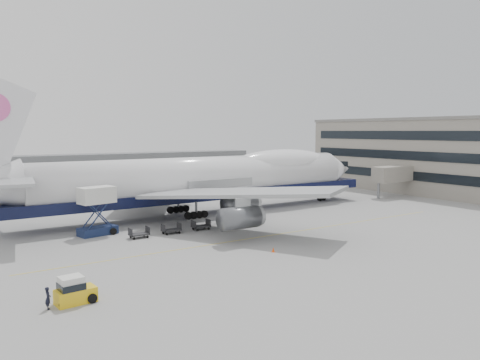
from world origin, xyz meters
TOP-DOWN VIEW (x-y plane):
  - ground at (0.00, 0.00)m, footprint 260.00×260.00m
  - apron_line at (0.00, -6.00)m, footprint 60.00×0.15m
  - terminal at (51.92, 0.04)m, footprint 24.20×70.40m
  - hangar at (-10.00, 70.00)m, footprint 110.00×8.00m
  - airliner at (0.64, 12.00)m, footprint 67.00×55.30m
  - catering_truck at (-18.39, 6.23)m, footprint 4.94×3.81m
  - baggage_tug at (-26.89, -16.10)m, footprint 3.00×1.79m
  - ground_worker at (-28.77, -16.28)m, footprint 0.45×0.64m
  - traffic_cone at (-5.31, -12.54)m, footprint 0.35×0.35m
  - dolly_0 at (-14.75, 1.72)m, footprint 2.30×1.35m
  - dolly_1 at (-10.50, 1.72)m, footprint 2.30×1.35m
  - dolly_2 at (-6.24, 1.72)m, footprint 2.30×1.35m
  - dolly_3 at (-1.98, 1.72)m, footprint 2.30×1.35m
  - dolly_4 at (2.27, 1.72)m, footprint 2.30×1.35m

SIDE VIEW (x-z plane):
  - ground at x=0.00m, z-range 0.00..0.00m
  - apron_line at x=0.00m, z-range 0.00..0.01m
  - traffic_cone at x=-5.31m, z-range -0.01..0.50m
  - dolly_0 at x=-14.75m, z-range -0.12..1.18m
  - dolly_1 at x=-10.50m, z-range -0.12..1.18m
  - dolly_2 at x=-6.24m, z-range -0.12..1.18m
  - dolly_3 at x=-1.98m, z-range -0.12..1.18m
  - dolly_4 at x=2.27m, z-range -0.12..1.18m
  - ground_worker at x=-28.77m, z-range 0.00..1.68m
  - baggage_tug at x=-26.89m, z-range -0.12..1.99m
  - catering_truck at x=-18.39m, z-range 0.42..6.43m
  - hangar at x=-10.00m, z-range 0.00..7.00m
  - airliner at x=0.64m, z-range -4.37..15.61m
  - terminal at x=51.92m, z-range -0.01..15.59m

